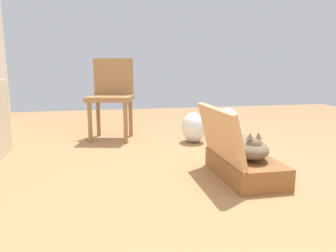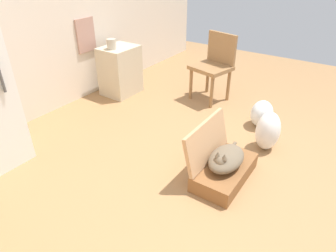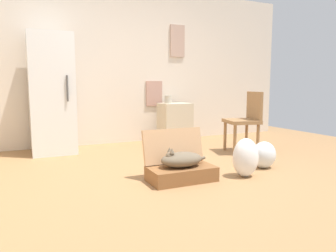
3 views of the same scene
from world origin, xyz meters
name	(u,v)px [view 3 (image 3 of 3)]	position (x,y,z in m)	size (l,w,h in m)	color
ground_plane	(181,175)	(0.00, 0.00, 0.00)	(7.68, 7.68, 0.00)	#9E7247
wall_back	(120,65)	(0.00, 2.26, 1.30)	(6.40, 0.15, 2.60)	beige
suitcase_base	(181,174)	(-0.09, -0.20, 0.07)	(0.67, 0.37, 0.15)	brown
suitcase_lid	(173,146)	(-0.09, 0.00, 0.33)	(0.67, 0.37, 0.04)	tan
cat	(181,159)	(-0.10, -0.20, 0.23)	(0.52, 0.27, 0.21)	brown
plastic_bag_white	(246,158)	(0.60, -0.34, 0.21)	(0.29, 0.24, 0.41)	white
plastic_bag_clear	(264,155)	(1.02, -0.14, 0.16)	(0.30, 0.25, 0.31)	silver
refrigerator	(52,94)	(-1.14, 1.80, 0.84)	(0.59, 0.62, 1.68)	silver
side_table	(175,123)	(0.83, 1.85, 0.33)	(0.50, 0.41, 0.67)	beige
vase_tall	(168,99)	(0.70, 1.85, 0.73)	(0.12, 0.12, 0.13)	#B7AD99
chair	(246,119)	(1.40, 0.68, 0.49)	(0.53, 0.55, 0.88)	olive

